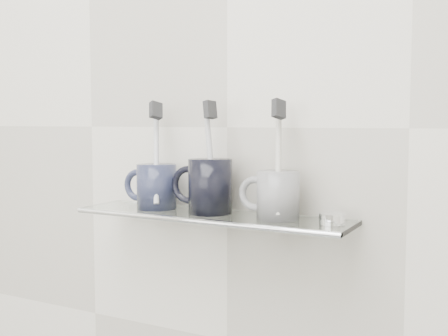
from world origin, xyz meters
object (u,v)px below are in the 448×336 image
Objects in this scene: shelf_glass at (211,216)px; mug_right at (278,195)px; mug_center at (210,186)px; mug_left at (157,186)px.

mug_right is at bearing 2.30° from shelf_glass.
shelf_glass is at bearing -71.93° from mug_center.
mug_right is (0.13, 0.00, -0.01)m from mug_center.
shelf_glass is 0.05m from mug_center.
shelf_glass is at bearing -0.35° from mug_left.
mug_center is (0.11, 0.00, 0.01)m from mug_left.
mug_left is at bearing 163.67° from mug_right.
shelf_glass is 5.26× the size of mug_center.
mug_left reaches higher than shelf_glass.
mug_center reaches higher than mug_right.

